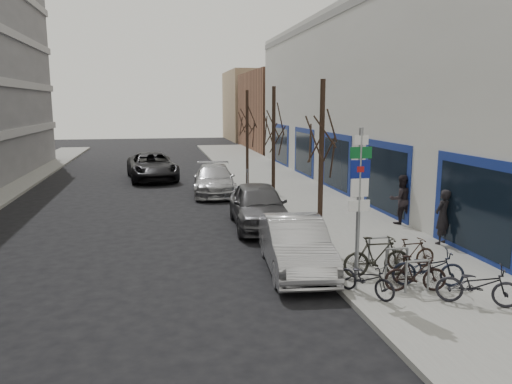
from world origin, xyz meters
name	(u,v)px	position (x,y,z in m)	size (l,w,h in m)	color
ground	(263,302)	(0.00, 0.00, 0.00)	(120.00, 120.00, 0.00)	black
sidewalk_east	(314,208)	(4.50, 10.00, 0.07)	(5.00, 70.00, 0.15)	slate
commercial_building	(484,100)	(17.00, 16.00, 5.00)	(20.00, 32.00, 10.00)	#B7B7B2
brick_building_far	(305,111)	(13.00, 40.00, 4.00)	(12.00, 14.00, 8.00)	brown
tan_building_far	(276,106)	(13.50, 55.00, 4.50)	(13.00, 12.00, 9.00)	#937A5B
highway_sign_pole	(359,199)	(2.40, -0.01, 2.46)	(0.55, 0.10, 4.20)	gray
bike_rack	(397,259)	(3.80, 0.60, 0.66)	(0.66, 2.26, 0.83)	gray
tree_near	(322,125)	(2.60, 3.50, 4.10)	(1.80, 1.80, 5.50)	black
tree_mid	(274,119)	(2.60, 10.00, 4.10)	(1.80, 1.80, 5.50)	black
tree_far	(247,116)	(2.60, 16.50, 4.10)	(1.80, 1.80, 5.50)	black
meter_front	(311,231)	(2.15, 3.00, 0.92)	(0.10, 0.08, 1.27)	gray
meter_mid	(271,198)	(2.15, 8.50, 0.92)	(0.10, 0.08, 1.27)	gray
meter_back	(247,179)	(2.15, 14.00, 0.92)	(0.10, 0.08, 1.27)	gray
bike_near_left	(366,276)	(2.47, -0.44, 0.65)	(0.49, 1.63, 0.99)	black
bike_near_right	(416,273)	(3.79, -0.45, 0.63)	(0.47, 1.57, 0.95)	black
bike_mid_curb	(428,265)	(4.29, -0.15, 0.70)	(0.55, 1.82, 1.11)	black
bike_mid_inner	(377,256)	(3.29, 0.74, 0.72)	(0.56, 1.89, 1.15)	black
bike_far_curb	(478,281)	(4.78, -1.49, 0.71)	(0.56, 1.84, 1.12)	black
bike_far_inner	(411,253)	(4.54, 1.19, 0.60)	(0.44, 1.49, 0.91)	black
parked_car_front	(295,245)	(1.40, 2.09, 0.77)	(1.63, 4.67, 1.54)	#B1B2B7
parked_car_mid	(259,205)	(1.40, 7.39, 0.86)	(2.02, 5.03, 1.71)	#434348
parked_car_back	(214,180)	(0.52, 14.91, 0.77)	(2.15, 5.28, 1.53)	#A3A3A8
lane_car	(152,166)	(-2.76, 20.83, 0.85)	(2.83, 6.15, 1.71)	black
pedestrian_near	(443,217)	(6.80, 3.34, 1.07)	(0.67, 0.44, 1.83)	black
pedestrian_far	(401,199)	(6.80, 6.24, 1.12)	(0.72, 0.49, 1.94)	black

